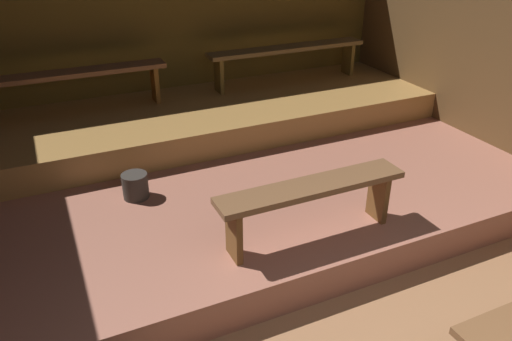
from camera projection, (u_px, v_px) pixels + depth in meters
ground at (267, 236)px, 4.54m from camera, size 6.39×6.05×0.08m
wall_back at (174, 35)px, 6.07m from camera, size 6.39×0.06×2.51m
platform_lower at (233, 179)px, 5.10m from camera, size 5.59×3.62×0.31m
platform_middle at (199, 118)px, 5.77m from camera, size 5.59×1.61×0.31m
bench_lower_center at (312, 195)px, 3.76m from camera, size 1.53×0.28×0.47m
bench_middle_left at (67, 79)px, 5.31m from camera, size 2.12×0.28×0.47m
bench_middle_right at (287, 53)px, 6.31m from camera, size 2.12×0.28×0.47m
pail_lower at (135, 186)px, 4.42m from camera, size 0.23×0.23×0.23m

